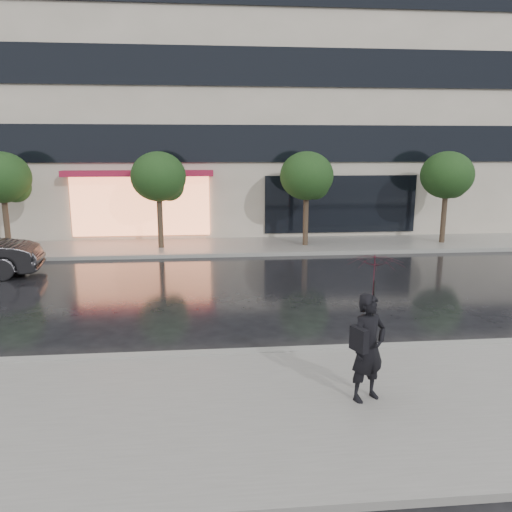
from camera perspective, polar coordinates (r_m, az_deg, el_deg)
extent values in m
plane|color=black|center=(11.21, 0.16, -9.33)|extent=(120.00, 120.00, 0.00)
cube|color=slate|center=(8.26, 2.44, -17.22)|extent=(60.00, 4.50, 0.12)
cube|color=slate|center=(21.04, -2.55, 1.12)|extent=(60.00, 3.50, 0.12)
cube|color=gray|center=(10.26, 0.71, -11.01)|extent=(60.00, 0.25, 0.14)
cube|color=gray|center=(19.33, -2.28, 0.15)|extent=(60.00, 0.25, 0.14)
cube|color=#C1B4A3|center=(28.80, -3.57, 22.00)|extent=(30.00, 12.00, 18.00)
cube|color=black|center=(22.33, -2.88, 12.71)|extent=(28.00, 0.12, 1.60)
cube|color=black|center=(22.59, -2.97, 20.85)|extent=(28.00, 0.12, 1.60)
cube|color=#FF8C59|center=(22.63, -13.02, 5.56)|extent=(6.00, 0.10, 2.60)
cube|color=maroon|center=(22.19, -13.31, 9.18)|extent=(6.40, 0.70, 0.25)
cube|color=black|center=(23.24, 9.67, 5.87)|extent=(7.00, 0.10, 2.60)
cylinder|color=#33261C|center=(22.09, -26.59, 3.10)|extent=(0.22, 0.22, 2.20)
ellipsoid|color=black|center=(21.91, -27.06, 8.01)|extent=(2.20, 2.20, 1.98)
sphere|color=black|center=(21.98, -25.80, 7.09)|extent=(1.20, 1.20, 1.20)
cylinder|color=#33261C|center=(20.69, -10.88, 3.65)|extent=(0.22, 0.22, 2.20)
ellipsoid|color=black|center=(20.50, -11.10, 8.90)|extent=(2.20, 2.20, 1.98)
sphere|color=black|center=(20.69, -9.89, 7.87)|extent=(1.20, 1.20, 1.20)
cylinder|color=#33261C|center=(20.98, 5.69, 3.92)|extent=(0.22, 0.22, 2.20)
ellipsoid|color=black|center=(20.79, 5.80, 9.11)|extent=(2.20, 2.20, 1.98)
sphere|color=black|center=(21.09, 6.75, 8.05)|extent=(1.20, 1.20, 1.20)
cylinder|color=#33261C|center=(22.90, 20.63, 3.90)|extent=(0.22, 0.22, 2.20)
ellipsoid|color=black|center=(22.72, 20.99, 8.64)|extent=(2.20, 2.20, 1.98)
sphere|color=black|center=(23.10, 21.60, 7.64)|extent=(1.20, 1.20, 1.20)
imported|color=black|center=(8.28, 12.73, -10.18)|extent=(0.76, 0.65, 1.77)
imported|color=#370A14|center=(7.97, 13.42, -2.64)|extent=(1.18, 1.19, 0.81)
cylinder|color=black|center=(8.10, 13.26, -5.83)|extent=(0.02, 0.02, 0.89)
cube|color=black|center=(8.00, 11.69, -9.31)|extent=(0.24, 0.35, 0.38)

